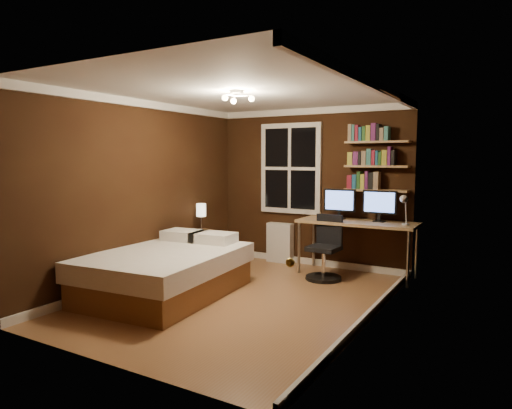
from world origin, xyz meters
The scene contains 24 objects.
floor centered at (0.00, 0.00, 0.00)m, with size 4.20×4.20×0.00m, color #8F6039.
wall_back centered at (0.00, 2.10, 1.25)m, with size 3.20×0.04×2.50m, color black.
wall_left centered at (-1.60, 0.00, 1.25)m, with size 0.04×4.20×2.50m, color black.
wall_right centered at (1.60, 0.00, 1.25)m, with size 0.04×4.20×2.50m, color black.
ceiling centered at (0.00, 0.00, 2.50)m, with size 3.20×4.20×0.02m, color white.
window centered at (-0.35, 2.06, 1.55)m, with size 1.06×0.06×1.46m, color silver.
door centered at (1.59, -1.55, 1.02)m, with size 0.03×0.82×2.05m, color black, non-canonical shape.
door_knob centered at (1.55, -1.85, 1.00)m, with size 0.06×0.06×0.06m, color #B49338.
ceiling_fixture centered at (0.00, -0.10, 2.40)m, with size 0.44×0.44×0.18m, color beige, non-canonical shape.
bookshelf_lower centered at (1.08, 1.98, 1.25)m, with size 0.92×0.22×0.03m, color #987449.
books_row_lower centered at (1.08, 1.98, 1.38)m, with size 0.42×0.16×0.23m, color maroon, non-canonical shape.
bookshelf_middle centered at (1.08, 1.98, 1.60)m, with size 0.92×0.22×0.03m, color #987449.
books_row_middle centered at (1.08, 1.98, 1.73)m, with size 0.66×0.16×0.23m, color navy, non-canonical shape.
bookshelf_upper centered at (1.08, 1.98, 1.95)m, with size 0.92×0.22×0.03m, color #987449.
books_row_upper centered at (1.08, 1.98, 2.08)m, with size 0.60×0.16×0.23m, color #265223, non-canonical shape.
bed centered at (-0.90, -0.35, 0.30)m, with size 1.65×2.17×0.70m.
nightstand centered at (-1.40, 1.04, 0.29)m, with size 0.46×0.46×0.58m, color brown.
bedside_lamp centered at (-1.40, 1.04, 0.79)m, with size 0.15×0.15×0.43m, color white, non-canonical shape.
radiator centered at (-0.49, 1.98, 0.33)m, with size 0.43×0.15×0.65m, color silver.
desk centered at (0.88, 1.76, 0.75)m, with size 1.70×0.64×0.81m.
monitor_left centered at (0.57, 1.85, 1.03)m, with size 0.48×0.12×0.45m, color black, non-canonical shape.
monitor_right centered at (1.17, 1.85, 1.03)m, with size 0.48×0.12×0.45m, color black, non-canonical shape.
desk_lamp centered at (1.57, 1.63, 1.03)m, with size 0.14×0.32×0.44m, color silver, non-canonical shape.
office_chair centered at (0.55, 1.35, 0.34)m, with size 0.50×0.50×0.91m.
Camera 1 is at (2.90, -4.64, 1.72)m, focal length 32.00 mm.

